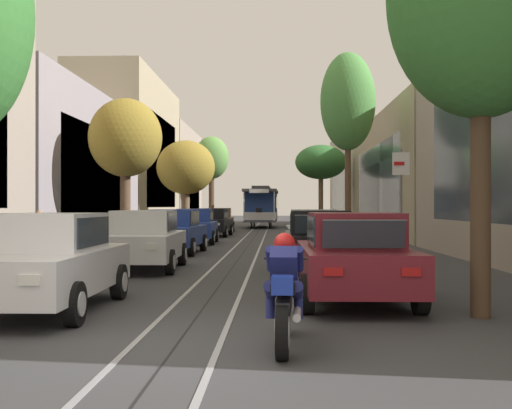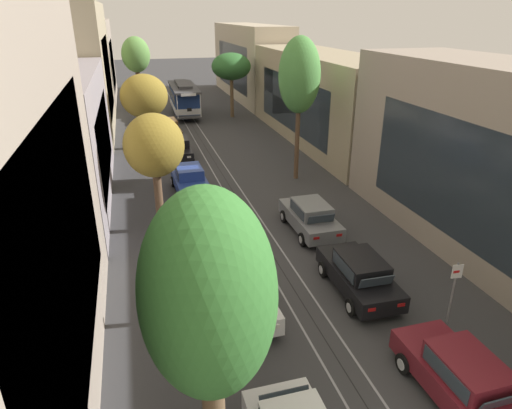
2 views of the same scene
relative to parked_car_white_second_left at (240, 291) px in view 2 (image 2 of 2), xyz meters
name	(u,v)px [view 2 (image 2 of 2)]	position (x,y,z in m)	size (l,w,h in m)	color
ground_plane	(217,165)	(2.33, 16.93, -0.80)	(164.74, 164.74, 0.00)	#38383A
trolley_track_rails	(206,148)	(2.33, 21.52, -0.79)	(1.14, 73.89, 0.01)	gray
building_facade_left	(71,90)	(-7.23, 22.07, 4.06)	(5.30, 65.59, 10.91)	gray
building_facade_right	(322,93)	(12.03, 21.18, 3.21)	(5.58, 65.59, 8.73)	gray
parked_car_white_second_left	(240,291)	(0.00, 0.00, 0.00)	(2.10, 4.40, 1.58)	silver
parked_car_blue_mid_left	(208,223)	(-0.15, 5.91, 0.00)	(2.11, 4.41, 1.58)	#233D93
parked_car_blue_fourth_left	(190,180)	(-0.18, 12.17, 0.00)	(2.08, 4.40, 1.58)	#233D93
parked_car_black_fifth_left	(179,148)	(-0.07, 19.19, 0.00)	(2.12, 4.41, 1.58)	black
parked_car_brown_sixth_left	(168,129)	(-0.25, 25.54, 0.00)	(2.13, 4.42, 1.58)	brown
parked_car_maroon_near_right	(463,379)	(4.90, -5.71, 0.00)	(2.03, 4.37, 1.58)	maroon
parked_car_black_second_right	(359,274)	(4.67, -0.09, 0.00)	(2.06, 4.39, 1.58)	black
parked_car_grey_mid_right	(310,217)	(4.82, 5.31, 0.00)	(2.02, 4.37, 1.58)	slate
street_tree_kerb_left_near	(208,300)	(-2.05, -6.13, 4.18)	(2.67, 2.78, 7.30)	brown
street_tree_kerb_left_second	(154,147)	(-2.28, 7.52, 3.48)	(2.83, 2.61, 5.86)	brown
street_tree_kerb_left_mid	(144,97)	(-2.10, 22.72, 3.27)	(3.63, 3.04, 5.79)	brown
street_tree_kerb_left_fourth	(136,56)	(-2.11, 38.58, 4.98)	(3.00, 2.51, 7.77)	#4C3826
street_tree_kerb_right_second	(299,76)	(6.85, 12.86, 5.71)	(2.55, 2.53, 8.84)	brown
street_tree_kerb_right_mid	(231,67)	(6.93, 32.35, 4.25)	(3.93, 4.24, 6.40)	brown
cable_car_trolley	(184,98)	(2.33, 35.09, 0.86)	(2.71, 9.16, 3.28)	navy
pedestrian_on_left_pavement	(160,301)	(-2.85, 0.03, 0.10)	(0.55, 0.28, 1.59)	slate
fire_hydrant	(207,341)	(-1.56, -1.90, -0.38)	(0.40, 0.22, 0.84)	#B2B2B7
street_sign_post	(453,293)	(6.19, -3.34, 0.99)	(0.36, 0.08, 2.90)	slate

